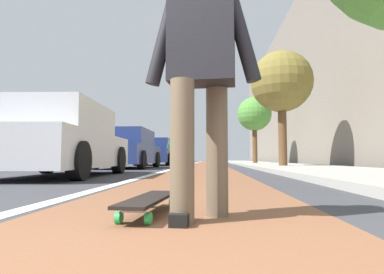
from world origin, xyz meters
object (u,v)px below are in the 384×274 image
object	(u,v)px
traffic_light	(189,126)
pedestrian_distant	(173,149)
parked_car_near	(59,142)
street_tree_far	(254,115)
skateboard	(149,200)
parked_car_far	(156,153)
skater_person	(201,65)
parked_car_mid	(128,150)
street_tree_mid	(281,82)

from	to	relation	value
traffic_light	pedestrian_distant	xyz separation A→B (m)	(-8.88, 0.20, -2.09)
parked_car_near	street_tree_far	size ratio (longest dim) A/B	1.04
street_tree_far	parked_car_near	bearing A→B (deg)	155.91
skateboard	parked_car_far	world-z (taller)	parked_car_far
parked_car_far	skater_person	bearing A→B (deg)	-169.11
parked_car_mid	parked_car_far	world-z (taller)	parked_car_mid
street_tree_far	street_tree_mid	bearing A→B (deg)	-180.00
skater_person	parked_car_near	xyz separation A→B (m)	(4.45, 3.08, -0.22)
skateboard	parked_car_near	bearing A→B (deg)	32.46
parked_car_mid	parked_car_near	bearing A→B (deg)	-179.66
skater_person	parked_car_far	world-z (taller)	skater_person
parked_car_mid	street_tree_far	distance (m)	9.78
parked_car_near	skater_person	bearing A→B (deg)	-145.30
skater_person	pedestrian_distant	world-z (taller)	skater_person
street_tree_far	pedestrian_distant	distance (m)	6.20
street_tree_far	parked_car_far	bearing A→B (deg)	106.20
traffic_light	street_tree_far	world-z (taller)	traffic_light
parked_car_near	street_tree_far	world-z (taller)	street_tree_far
traffic_light	pedestrian_distant	distance (m)	9.13
pedestrian_distant	skateboard	bearing A→B (deg)	-173.72
skater_person	parked_car_mid	bearing A→B (deg)	17.16
skater_person	traffic_light	bearing A→B (deg)	4.19
parked_car_near	pedestrian_distant	distance (m)	9.69
street_tree_mid	traffic_light	bearing A→B (deg)	19.09
skateboard	pedestrian_distant	world-z (taller)	pedestrian_distant
parked_car_mid	traffic_light	xyz separation A→B (m)	(12.86, -1.43, 2.25)
skater_person	parked_car_far	xyz separation A→B (m)	(15.84, 3.05, -0.22)
parked_car_far	street_tree_mid	size ratio (longest dim) A/B	1.01
skateboard	parked_car_far	distance (m)	15.93
parked_car_near	pedestrian_distant	size ratio (longest dim) A/B	2.80
skateboard	street_tree_far	world-z (taller)	street_tree_far
skater_person	parked_car_mid	distance (m)	10.56
parked_car_near	pedestrian_distant	world-z (taller)	pedestrian_distant
pedestrian_distant	parked_car_mid	bearing A→B (deg)	162.74
parked_car_mid	street_tree_far	bearing A→B (deg)	-38.31
traffic_light	parked_car_mid	bearing A→B (deg)	173.65
skater_person	street_tree_far	distance (m)	17.88
skateboard	traffic_light	size ratio (longest dim) A/B	0.20
parked_car_far	street_tree_far	distance (m)	6.50
street_tree_mid	parked_car_far	bearing A→B (deg)	45.33
skater_person	parked_car_far	distance (m)	16.13
parked_car_far	traffic_light	size ratio (longest dim) A/B	1.05
skateboard	skater_person	distance (m)	0.92
skater_person	traffic_light	xyz separation A→B (m)	(22.94, 1.68, 2.03)
street_tree_mid	parked_car_near	bearing A→B (deg)	133.98
skater_person	parked_car_near	distance (m)	5.41
skateboard	parked_car_far	xyz separation A→B (m)	(15.69, 2.70, 0.62)
street_tree_mid	skater_person	bearing A→B (deg)	164.66
street_tree_far	pedestrian_distant	size ratio (longest dim) A/B	2.70
parked_car_near	parked_car_mid	size ratio (longest dim) A/B	1.00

